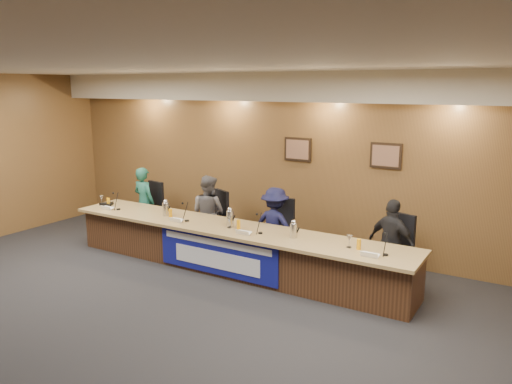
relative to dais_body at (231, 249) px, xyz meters
The scene contains 39 objects.
floor 2.43m from the dais_body, 90.00° to the right, with size 10.00×10.00×0.00m, color black.
ceiling 3.73m from the dais_body, 90.00° to the right, with size 10.00×8.00×0.04m, color silver.
wall_back 2.03m from the dais_body, 90.00° to the left, with size 10.00×0.04×3.20m, color brown.
soffit 2.93m from the dais_body, 90.00° to the left, with size 10.00×0.50×0.50m, color beige.
dais_body is the anchor object (origin of this frame).
dais_top 0.38m from the dais_body, 90.00° to the right, with size 6.10×0.95×0.05m, color #977B4A.
banner 0.42m from the dais_body, 90.00° to the right, with size 2.20×0.02×0.65m, color navy.
banner_text_upper 0.49m from the dais_body, 90.00° to the right, with size 2.00×0.01×0.10m, color silver.
banner_text_lower 0.43m from the dais_body, 90.00° to the right, with size 1.60×0.01×0.28m, color silver.
wall_photo_left 2.21m from the dais_body, 75.71° to the left, with size 0.52×0.04×0.42m, color black.
wall_photo_right 2.95m from the dais_body, 38.13° to the left, with size 0.52×0.04×0.42m, color black.
panelist_a 2.64m from the dais_body, 165.32° to the left, with size 0.51×0.34×1.40m, color #1B5748.
panelist_b 1.21m from the dais_body, 144.94° to the left, with size 0.68×0.53×1.39m, color #535258.
panelist_c 0.85m from the dais_body, 56.26° to the left, with size 0.85×0.49×1.31m, color #101133.
panelist_d 2.54m from the dais_body, 15.28° to the left, with size 0.79×0.33×1.34m, color black.
office_chair_a 2.65m from the dais_body, 163.22° to the left, with size 0.48×0.48×0.08m, color black.
office_chair_b 1.22m from the dais_body, 141.08° to the left, with size 0.48×0.48×0.08m, color black.
office_chair_c 0.89m from the dais_body, 59.87° to the left, with size 0.48×0.48×0.08m, color black.
office_chair_d 2.55m from the dais_body, 17.45° to the left, with size 0.48×0.48×0.08m, color black.
nameplate_a 2.60m from the dais_body, behind, with size 0.24×0.06×0.09m, color white.
microphone_a 2.40m from the dais_body, behind, with size 0.07×0.07×0.02m, color black.
juice_glass_a 2.78m from the dais_body, behind, with size 0.06×0.06×0.15m, color orange.
water_glass_a 2.95m from the dais_body, behind, with size 0.08×0.08×0.18m, color silver.
nameplate_b 1.06m from the dais_body, 162.08° to the right, with size 0.24×0.06×0.09m, color white.
microphone_b 0.90m from the dais_body, 168.61° to the right, with size 0.07×0.07×0.02m, color black.
juice_glass_b 1.28m from the dais_body, behind, with size 0.06×0.06×0.15m, color orange.
water_glass_b 1.42m from the dais_body, behind, with size 0.08×0.08×0.18m, color silver.
nameplate_c 0.70m from the dais_body, 37.71° to the right, with size 0.24×0.06×0.09m, color white.
microphone_c 0.76m from the dais_body, 11.78° to the right, with size 0.07×0.07×0.02m, color black.
juice_glass_c 0.53m from the dais_body, 25.05° to the right, with size 0.06×0.06×0.15m, color orange.
water_glass_c 0.50m from the dais_body, 70.29° to the right, with size 0.08×0.08×0.18m, color silver.
nameplate_d 2.47m from the dais_body, ahead, with size 0.24×0.06×0.09m, color white.
microphone_d 2.61m from the dais_body, ahead, with size 0.07×0.07×0.02m, color black.
juice_glass_d 2.23m from the dais_body, ahead, with size 0.06×0.06×0.15m, color orange.
water_glass_d 2.09m from the dais_body, ahead, with size 0.08×0.08×0.18m, color silver.
carafe_left 1.43m from the dais_body, behind, with size 0.12×0.12×0.23m, color silver.
carafe_mid 0.53m from the dais_body, 76.65° to the right, with size 0.11×0.11×0.26m, color silver.
carafe_right 1.27m from the dais_body, ahead, with size 0.11×0.11×0.22m, color silver.
speakerphone 2.81m from the dais_body, behind, with size 0.32×0.32×0.05m, color black.
Camera 1 is at (4.37, -4.04, 2.97)m, focal length 35.00 mm.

